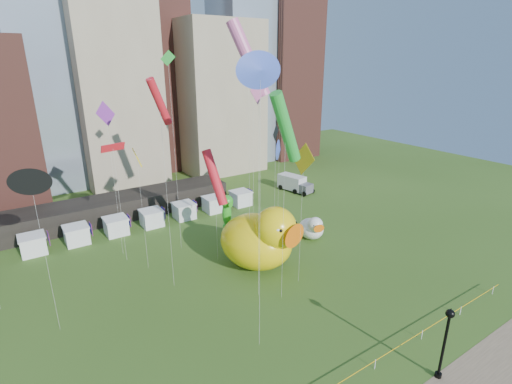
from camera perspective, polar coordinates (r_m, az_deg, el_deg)
skyline at (r=77.54m, az=-22.06°, el=16.84°), size 101.00×23.00×68.00m
pavilion at (r=61.36m, az=-21.49°, el=-2.44°), size 38.00×6.00×3.20m
vendor_tents at (r=57.25m, az=-15.17°, el=-3.81°), size 33.24×2.80×2.40m
big_duck at (r=43.65m, az=0.61°, el=-6.89°), size 9.52×11.12×7.88m
small_duck at (r=51.75m, az=8.28°, el=-5.27°), size 4.17×4.83×3.41m
seahorse_green at (r=48.20m, az=-4.32°, el=-2.67°), size 1.80×2.15×6.89m
seahorse_purple at (r=48.89m, az=2.81°, el=-4.55°), size 1.12×1.40×4.48m
lamppost at (r=32.80m, az=26.30°, el=-18.59°), size 0.64×0.64×6.16m
box_truck at (r=70.02m, az=5.67°, el=1.30°), size 3.75×6.93×2.80m
kite_0 at (r=42.99m, az=-6.13°, el=2.14°), size 1.80×3.79×13.40m
kite_1 at (r=39.06m, az=-1.10°, el=19.10°), size 3.94×3.95×26.44m
kite_2 at (r=34.45m, az=-30.43°, el=1.33°), size 2.11×1.02×14.90m
kite_3 at (r=45.14m, az=-12.77°, el=16.93°), size 1.51×0.71×23.68m
kite_4 at (r=42.09m, az=-17.23°, el=4.90°), size 1.30×4.00×13.68m
kite_5 at (r=58.94m, az=3.45°, el=6.26°), size 2.42×2.43×11.19m
kite_7 at (r=45.96m, az=-21.34°, el=10.37°), size 2.38×1.54×18.50m
kite_8 at (r=44.64m, az=-20.42°, el=6.10°), size 2.74×1.14×14.13m
kite_9 at (r=33.78m, az=0.45°, el=14.57°), size 2.61×1.29×21.95m
kite_10 at (r=48.13m, az=2.94°, el=8.37°), size 1.77×1.23×15.23m
kite_11 at (r=33.74m, az=4.42°, el=9.46°), size 3.94×1.85×20.37m
kite_12 at (r=37.56m, az=7.05°, el=4.65°), size 0.08×3.25×15.25m
kite_13 at (r=26.47m, az=0.65°, el=17.52°), size 2.49×0.44×23.30m
kite_14 at (r=52.29m, az=-0.42°, el=18.08°), size 1.78×2.25×23.75m
kite_16 at (r=36.53m, az=-14.12°, el=12.82°), size 2.65×1.77×21.32m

